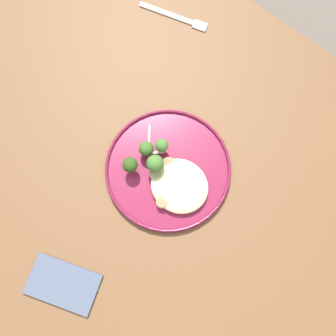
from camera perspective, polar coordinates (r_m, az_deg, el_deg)
The scene contains 18 objects.
ground at distance 1.59m, azimuth 0.62°, elevation -7.39°, with size 6.00×6.00×0.00m, color #665B51.
wooden_dining_table at distance 0.94m, azimuth 1.05°, elevation -2.81°, with size 1.40×1.00×0.74m.
dinner_plate at distance 0.86m, azimuth 0.00°, elevation -0.19°, with size 0.29×0.29×0.02m.
noodle_bed at distance 0.83m, azimuth 1.78°, elevation -2.75°, with size 0.13×0.12×0.03m.
seared_scallop_right_edge at distance 0.84m, azimuth 0.02°, elevation 0.54°, with size 0.03×0.03×0.02m.
seared_scallop_front_small at distance 0.84m, azimuth -0.07°, elevation -1.58°, with size 0.03×0.03×0.01m.
seared_scallop_half_hidden at distance 0.84m, azimuth 1.82°, elevation -2.62°, with size 0.03×0.03×0.01m.
seared_scallop_rear_pale at distance 0.84m, azimuth 4.28°, elevation -2.82°, with size 0.02×0.02×0.01m.
seared_scallop_tilted_round at distance 0.84m, azimuth -1.87°, elevation -0.89°, with size 0.03×0.03×0.02m.
seared_scallop_center_golden at distance 0.83m, azimuth -0.87°, elevation -5.28°, with size 0.03×0.03×0.02m.
broccoli_floret_rear_charred at distance 0.82m, azimuth -2.00°, elevation 0.66°, with size 0.04×0.04×0.06m.
broccoli_floret_center_pile at distance 0.84m, azimuth -3.35°, elevation 2.94°, with size 0.03×0.03×0.05m.
broccoli_floret_right_tilted at distance 0.82m, azimuth -5.83°, elevation 0.45°, with size 0.03×0.03×0.06m.
broccoli_floret_split_head at distance 0.83m, azimuth -0.95°, elevation 3.44°, with size 0.03×0.03×0.05m.
onion_sliver_pale_crescent at distance 0.86m, azimuth -2.32°, elevation 2.33°, with size 0.05×0.01×0.00m, color silver.
onion_sliver_curled_piece at distance 0.87m, azimuth -2.90°, elevation 5.06°, with size 0.05×0.01×0.00m, color silver.
dinner_fork at distance 1.04m, azimuth 1.21°, elevation 22.16°, with size 0.18×0.07×0.00m.
folded_napkin at distance 0.87m, azimuth -15.81°, elevation -16.75°, with size 0.15×0.09×0.01m, color #4C566B.
Camera 1 is at (0.10, -0.15, 1.58)m, focal length 39.73 mm.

